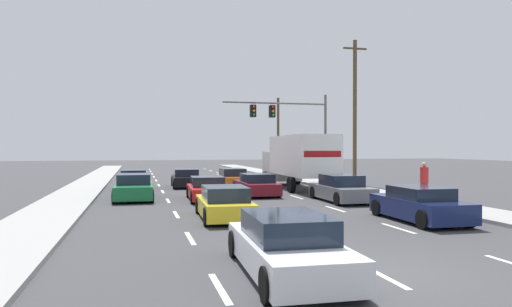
{
  "coord_description": "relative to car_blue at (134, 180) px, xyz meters",
  "views": [
    {
      "loc": [
        -4.9,
        -8.94,
        2.63
      ],
      "look_at": [
        0.89,
        13.67,
        2.36
      ],
      "focal_mm": 32.71,
      "sensor_mm": 36.0,
      "label": 1
    }
  ],
  "objects": [
    {
      "name": "utility_pole_far",
      "position": [
        15.29,
        18.31,
        3.65
      ],
      "size": [
        1.8,
        0.28,
        8.17
      ],
      "color": "brown",
      "rests_on": "ground_plane"
    },
    {
      "name": "car_yellow",
      "position": [
        3.34,
        -13.77,
        -0.01
      ],
      "size": [
        1.98,
        4.36,
        1.23
      ],
      "color": "yellow",
      "rests_on": "ground_plane"
    },
    {
      "name": "car_white",
      "position": [
        3.23,
        -21.6,
        0.01
      ],
      "size": [
        2.02,
        4.64,
        1.26
      ],
      "color": "white",
      "rests_on": "ground_plane"
    },
    {
      "name": "car_red",
      "position": [
        3.64,
        -7.44,
        -0.03
      ],
      "size": [
        2.04,
        4.12,
        1.19
      ],
      "color": "red",
      "rests_on": "ground_plane"
    },
    {
      "name": "car_navy",
      "position": [
        10.04,
        -16.1,
        0.01
      ],
      "size": [
        2.01,
        4.3,
        1.25
      ],
      "color": "#141E4C",
      "rests_on": "ground_plane"
    },
    {
      "name": "traffic_signal_mast",
      "position": [
        11.53,
        4.34,
        4.45
      ],
      "size": [
        8.54,
        0.69,
        6.95
      ],
      "color": "#595B56",
      "rests_on": "ground_plane"
    },
    {
      "name": "utility_pole_mid",
      "position": [
        15.4,
        -0.12,
        4.77
      ],
      "size": [
        1.8,
        0.28,
        10.39
      ],
      "color": "brown",
      "rests_on": "ground_plane"
    },
    {
      "name": "box_truck",
      "position": [
        10.26,
        -2.35,
        1.4
      ],
      "size": [
        2.8,
        9.29,
        3.42
      ],
      "color": "white",
      "rests_on": "ground_plane"
    },
    {
      "name": "car_maroon",
      "position": [
        6.66,
        -5.6,
        -0.02
      ],
      "size": [
        1.95,
        4.58,
        1.22
      ],
      "color": "maroon",
      "rests_on": "ground_plane"
    },
    {
      "name": "pedestrian_near_corner",
      "position": [
        13.15,
        -11.81,
        0.49
      ],
      "size": [
        0.38,
        0.38,
        1.84
      ],
      "color": "#3F3F42",
      "rests_on": "sidewalk_right"
    },
    {
      "name": "car_black",
      "position": [
        3.4,
        0.79,
        -0.01
      ],
      "size": [
        1.98,
        4.11,
        1.23
      ],
      "color": "black",
      "rests_on": "ground_plane"
    },
    {
      "name": "sidewalk_right",
      "position": [
        13.31,
        -1.9,
        -0.5
      ],
      "size": [
        2.53,
        80.0,
        0.14
      ],
      "primitive_type": "cube",
      "color": "#9E9E99",
      "rests_on": "ground_plane"
    },
    {
      "name": "sidewalk_left",
      "position": [
        -3.12,
        -1.9,
        -0.5
      ],
      "size": [
        2.53,
        80.0,
        0.14
      ],
      "primitive_type": "cube",
      "color": "#9E9E99",
      "rests_on": "ground_plane"
    },
    {
      "name": "car_green",
      "position": [
        0.04,
        -6.16,
        0.02
      ],
      "size": [
        2.02,
        4.57,
        1.31
      ],
      "color": "#196B38",
      "rests_on": "ground_plane"
    },
    {
      "name": "car_orange",
      "position": [
        6.58,
        0.72,
        -0.0
      ],
      "size": [
        1.9,
        4.38,
        1.23
      ],
      "color": "orange",
      "rests_on": "ground_plane"
    },
    {
      "name": "car_gray",
      "position": [
        9.97,
        -9.65,
        0.03
      ],
      "size": [
        2.02,
        4.34,
        1.32
      ],
      "color": "slate",
      "rests_on": "ground_plane"
    },
    {
      "name": "ground_plane",
      "position": [
        5.09,
        3.1,
        -0.57
      ],
      "size": [
        140.0,
        140.0,
        0.0
      ],
      "primitive_type": "plane",
      "color": "#3D3D3F"
    },
    {
      "name": "lane_markings",
      "position": [
        5.09,
        0.29,
        -0.57
      ],
      "size": [
        6.94,
        57.0,
        0.01
      ],
      "color": "silver",
      "rests_on": "ground_plane"
    },
    {
      "name": "car_blue",
      "position": [
        0.0,
        0.0,
        0.0
      ],
      "size": [
        1.92,
        4.21,
        1.24
      ],
      "color": "#1E389E",
      "rests_on": "ground_plane"
    }
  ]
}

